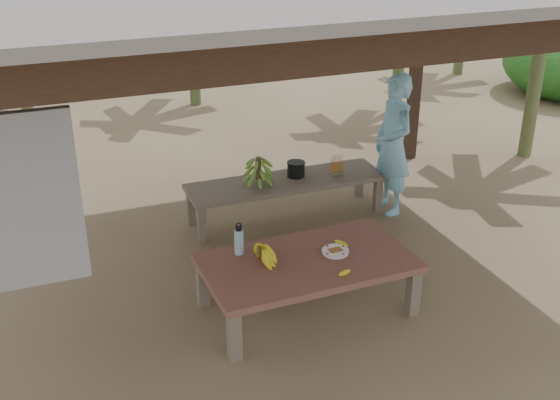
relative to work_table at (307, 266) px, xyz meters
name	(u,v)px	position (x,y,z in m)	size (l,w,h in m)	color
ground	(279,277)	(-0.03, 0.60, -0.43)	(80.00, 80.00, 0.00)	brown
work_table	(307,266)	(0.00, 0.00, 0.00)	(1.82, 1.04, 0.50)	brown
bench	(286,185)	(0.51, 1.79, -0.04)	(2.20, 0.62, 0.45)	brown
ripe_banana_bunch	(259,255)	(-0.41, 0.08, 0.15)	(0.29, 0.25, 0.18)	yellow
plate	(335,252)	(0.27, 0.01, 0.08)	(0.24, 0.24, 0.04)	white
loose_banana_front	(345,273)	(0.18, -0.35, 0.09)	(0.04, 0.16, 0.04)	yellow
loose_banana_side	(341,243)	(0.38, 0.12, 0.09)	(0.04, 0.14, 0.04)	yellow
water_flask	(239,241)	(-0.51, 0.32, 0.19)	(0.08, 0.08, 0.30)	#3D8CBF
green_banana_stalk	(258,170)	(0.19, 1.79, 0.18)	(0.29, 0.29, 0.33)	#598C2D
cooking_pot	(296,169)	(0.65, 1.84, 0.10)	(0.19, 0.19, 0.16)	black
skewer_rack	(337,164)	(1.10, 1.73, 0.14)	(0.18, 0.08, 0.24)	#A57F47
woman	(393,145)	(1.68, 1.53, 0.36)	(0.58, 0.38, 1.59)	#72B7D8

